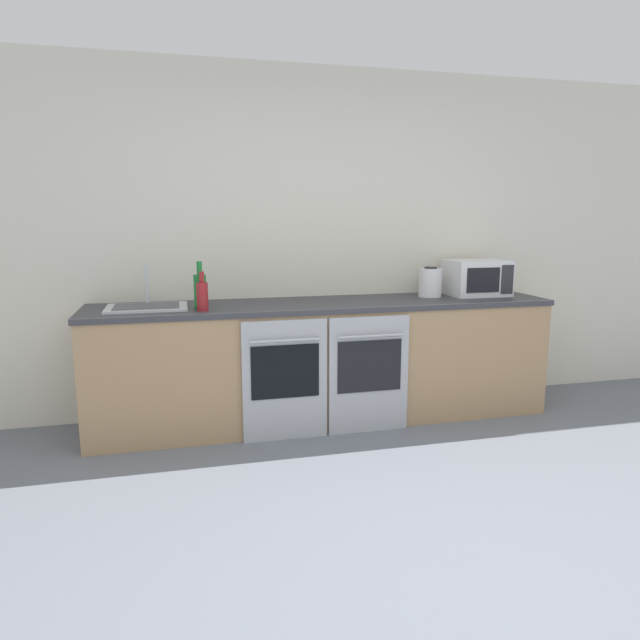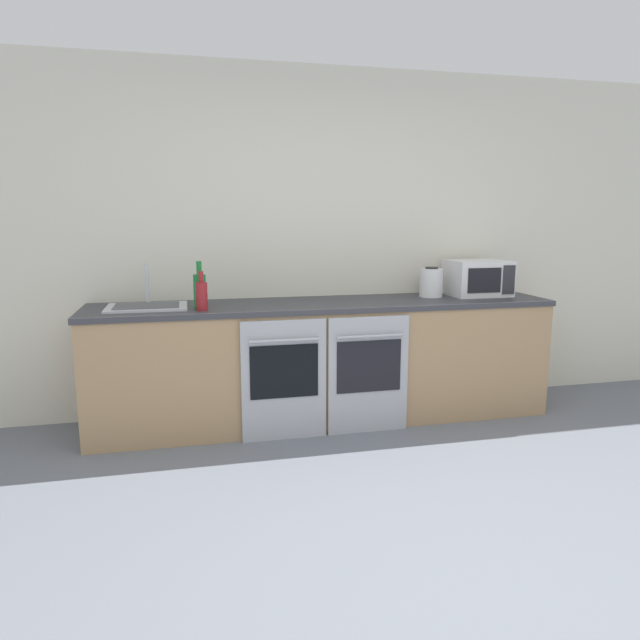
{
  "view_description": "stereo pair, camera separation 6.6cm",
  "coord_description": "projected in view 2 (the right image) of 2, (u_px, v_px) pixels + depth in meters",
  "views": [
    {
      "loc": [
        -1.03,
        -1.97,
        1.49
      ],
      "look_at": [
        -0.03,
        2.0,
        0.75
      ],
      "focal_mm": 32.0,
      "sensor_mm": 36.0,
      "label": 1
    },
    {
      "loc": [
        -0.97,
        -1.99,
        1.49
      ],
      "look_at": [
        -0.03,
        2.0,
        0.75
      ],
      "focal_mm": 32.0,
      "sensor_mm": 36.0,
      "label": 2
    }
  ],
  "objects": [
    {
      "name": "ground_plane",
      "position": [
        437.0,
        578.0,
        2.39
      ],
      "size": [
        16.0,
        16.0,
        0.0
      ],
      "primitive_type": "plane",
      "color": "slate"
    },
    {
      "name": "wall_back",
      "position": [
        314.0,
        243.0,
        4.41
      ],
      "size": [
        10.0,
        0.06,
        2.6
      ],
      "color": "silver",
      "rests_on": "ground_plane"
    },
    {
      "name": "counter_back",
      "position": [
        324.0,
        361.0,
        4.23
      ],
      "size": [
        3.36,
        0.67,
        0.89
      ],
      "color": "tan",
      "rests_on": "ground_plane"
    },
    {
      "name": "oven_left",
      "position": [
        284.0,
        379.0,
        3.82
      ],
      "size": [
        0.58,
        0.06,
        0.83
      ],
      "color": "#A8AAAF",
      "rests_on": "ground_plane"
    },
    {
      "name": "oven_right",
      "position": [
        368.0,
        374.0,
        3.95
      ],
      "size": [
        0.58,
        0.06,
        0.83
      ],
      "color": "#A8AAAF",
      "rests_on": "ground_plane"
    },
    {
      "name": "microwave",
      "position": [
        478.0,
        278.0,
        4.48
      ],
      "size": [
        0.45,
        0.37,
        0.28
      ],
      "color": "silver",
      "rests_on": "counter_back"
    },
    {
      "name": "bottle_green",
      "position": [
        200.0,
        290.0,
        3.83
      ],
      "size": [
        0.08,
        0.08,
        0.32
      ],
      "color": "#19722D",
      "rests_on": "counter_back"
    },
    {
      "name": "bottle_red",
      "position": [
        202.0,
        295.0,
        3.75
      ],
      "size": [
        0.08,
        0.08,
        0.26
      ],
      "color": "maroon",
      "rests_on": "counter_back"
    },
    {
      "name": "kettle",
      "position": [
        431.0,
        282.0,
        4.4
      ],
      "size": [
        0.18,
        0.18,
        0.23
      ],
      "color": "white",
      "rests_on": "counter_back"
    },
    {
      "name": "sink",
      "position": [
        147.0,
        306.0,
        3.86
      ],
      "size": [
        0.53,
        0.38,
        0.29
      ],
      "color": "silver",
      "rests_on": "counter_back"
    }
  ]
}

